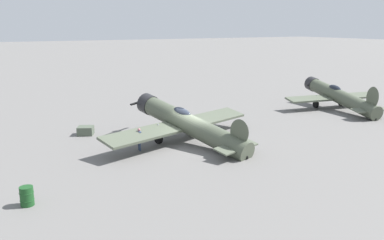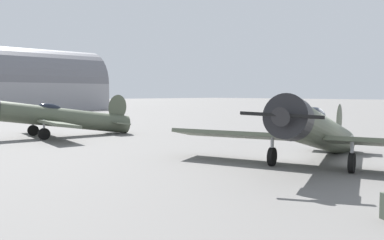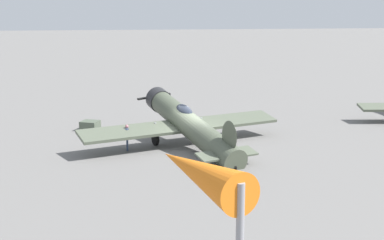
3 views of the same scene
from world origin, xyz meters
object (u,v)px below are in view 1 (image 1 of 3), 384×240
object	(u,v)px
equipment_crate	(86,131)
airplane_mid_apron	(338,96)
fuel_drum	(27,196)
ground_crew_mechanic	(139,137)
airplane_foreground	(187,124)

from	to	relation	value
equipment_crate	airplane_mid_apron	bearing A→B (deg)	84.10
fuel_drum	equipment_crate	bearing A→B (deg)	153.59
ground_crew_mechanic	airplane_foreground	bearing A→B (deg)	5.16
airplane_mid_apron	equipment_crate	world-z (taller)	airplane_mid_apron
airplane_foreground	airplane_mid_apron	bearing A→B (deg)	-97.69
airplane_mid_apron	ground_crew_mechanic	bearing A→B (deg)	107.66
airplane_foreground	fuel_drum	world-z (taller)	airplane_foreground
airplane_mid_apron	equipment_crate	bearing A→B (deg)	93.62
ground_crew_mechanic	equipment_crate	world-z (taller)	ground_crew_mechanic
equipment_crate	fuel_drum	size ratio (longest dim) A/B	1.61
fuel_drum	ground_crew_mechanic	bearing A→B (deg)	125.09
airplane_mid_apron	equipment_crate	size ratio (longest dim) A/B	7.66
airplane_foreground	equipment_crate	distance (m)	8.36
airplane_mid_apron	fuel_drum	size ratio (longest dim) A/B	12.31
equipment_crate	fuel_drum	distance (m)	12.72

